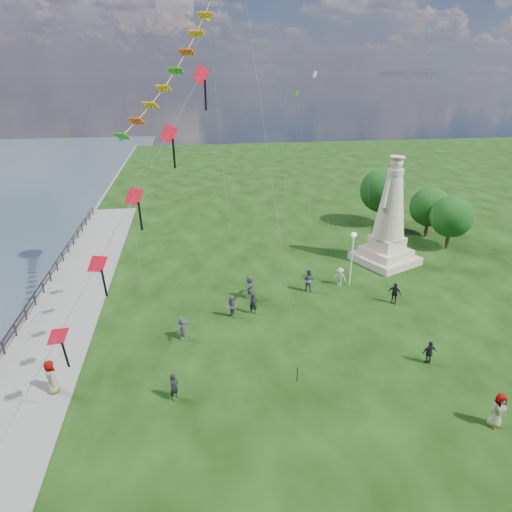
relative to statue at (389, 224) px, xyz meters
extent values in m
cube|color=slate|center=(-28.75, -7.59, -3.76)|extent=(0.30, 160.00, 0.60)
cube|color=slate|center=(-26.25, -9.59, -3.51)|extent=(5.00, 60.00, 0.10)
cylinder|color=black|center=(-28.55, -9.59, -3.06)|extent=(0.11, 0.11, 1.00)
cylinder|color=black|center=(-28.55, -7.59, -3.06)|extent=(0.11, 0.11, 1.00)
cylinder|color=black|center=(-28.55, -5.59, -3.06)|extent=(0.11, 0.11, 1.00)
cylinder|color=black|center=(-28.55, -3.59, -3.06)|extent=(0.11, 0.11, 1.00)
cylinder|color=black|center=(-28.55, -1.59, -3.06)|extent=(0.11, 0.11, 1.00)
cylinder|color=black|center=(-28.55, 0.41, -3.06)|extent=(0.11, 0.11, 1.00)
cylinder|color=black|center=(-28.55, 2.41, -3.06)|extent=(0.11, 0.11, 1.00)
cylinder|color=black|center=(-28.55, 4.41, -3.06)|extent=(0.11, 0.11, 1.00)
cylinder|color=black|center=(-28.55, 6.41, -3.06)|extent=(0.11, 0.11, 1.00)
cylinder|color=black|center=(-28.55, 8.41, -3.06)|extent=(0.11, 0.11, 1.00)
cylinder|color=black|center=(-28.55, 10.41, -3.06)|extent=(0.11, 0.11, 1.00)
cylinder|color=black|center=(-28.55, 12.41, -3.06)|extent=(0.11, 0.11, 1.00)
cylinder|color=black|center=(-28.55, 14.41, -3.06)|extent=(0.11, 0.11, 1.00)
cylinder|color=black|center=(-28.55, 16.41, -3.06)|extent=(0.11, 0.11, 1.00)
cylinder|color=black|center=(-28.55, 18.41, -3.06)|extent=(0.11, 0.11, 1.00)
cube|color=black|center=(-28.55, -7.59, -2.58)|extent=(0.06, 52.00, 0.06)
cube|color=black|center=(-28.55, -7.59, -3.01)|extent=(0.06, 52.00, 0.06)
cube|color=beige|center=(0.00, 0.00, -3.23)|extent=(6.09, 6.09, 0.66)
cube|color=beige|center=(0.00, 0.00, -2.57)|extent=(4.64, 4.64, 0.66)
cube|color=beige|center=(0.00, 0.00, -1.69)|extent=(3.19, 3.19, 1.10)
cylinder|color=beige|center=(0.00, 0.00, 4.60)|extent=(1.74, 1.74, 0.44)
sphere|color=beige|center=(0.00, 0.00, 5.28)|extent=(1.01, 1.01, 1.01)
cylinder|color=beige|center=(0.00, 0.00, 5.81)|extent=(1.21, 1.21, 0.11)
cylinder|color=silver|center=(-4.81, -4.02, -1.45)|extent=(0.13, 0.13, 4.21)
sphere|color=white|center=(-4.81, -4.02, 0.78)|extent=(0.42, 0.42, 0.42)
cylinder|color=#382314|center=(6.94, 5.39, -2.57)|extent=(0.36, 0.36, 1.99)
sphere|color=#143C10|center=(6.94, 5.39, -0.33)|extent=(3.97, 3.97, 3.97)
cylinder|color=#382314|center=(7.33, 2.16, -2.58)|extent=(0.36, 0.36, 1.97)
sphere|color=#143C10|center=(7.33, 2.16, -0.36)|extent=(3.93, 3.93, 3.93)
cylinder|color=#382314|center=(3.80, 9.81, -2.34)|extent=(0.36, 0.36, 2.43)
sphere|color=#143C10|center=(3.80, 9.81, 0.39)|extent=(4.86, 4.86, 4.86)
imported|color=black|center=(-18.38, -14.95, -2.79)|extent=(0.65, 0.66, 1.54)
imported|color=#595960|center=(-14.62, -7.38, -2.73)|extent=(0.83, 0.95, 1.67)
imported|color=black|center=(-3.79, -14.24, -2.83)|extent=(0.86, 0.45, 1.47)
imported|color=#595960|center=(-3.17, -19.26, -2.63)|extent=(0.98, 0.67, 1.87)
imported|color=#595960|center=(-17.96, -9.44, -2.78)|extent=(1.25, 1.56, 1.56)
imported|color=black|center=(-13.04, -7.08, -2.80)|extent=(0.62, 0.46, 1.52)
imported|color=#595960|center=(-8.32, -4.31, -2.61)|extent=(1.08, 1.01, 1.91)
imported|color=silver|center=(-5.58, -3.84, -2.80)|extent=(1.09, 1.01, 1.53)
imported|color=black|center=(-2.60, -7.22, -2.73)|extent=(1.05, 1.02, 1.65)
imported|color=#595960|center=(-24.72, -13.50, -2.60)|extent=(0.86, 1.07, 1.91)
imported|color=#595960|center=(-12.96, -4.80, -2.64)|extent=(1.50, 1.85, 1.85)
cube|color=red|center=(-23.04, -16.07, 1.52)|extent=(0.87, 0.64, 1.03)
cube|color=black|center=(-22.86, -16.17, 0.57)|extent=(0.10, 0.28, 1.48)
cube|color=red|center=(-21.29, -14.45, 4.14)|extent=(0.87, 0.64, 1.03)
cube|color=black|center=(-21.11, -14.55, 3.19)|extent=(0.10, 0.28, 1.48)
cube|color=red|center=(-19.55, -12.83, 6.76)|extent=(0.87, 0.64, 1.03)
cube|color=black|center=(-19.37, -12.93, 5.81)|extent=(0.10, 0.28, 1.48)
cube|color=red|center=(-17.80, -11.21, 9.38)|extent=(0.87, 0.64, 1.03)
cube|color=black|center=(-17.62, -11.31, 8.43)|extent=(0.10, 0.28, 1.48)
cube|color=red|center=(-16.06, -9.59, 12.00)|extent=(0.87, 0.64, 1.03)
cube|color=black|center=(-15.88, -9.69, 11.05)|extent=(0.10, 0.28, 1.48)
cylinder|color=black|center=(-11.75, -14.59, -3.11)|extent=(0.06, 0.06, 0.90)
cube|color=#EAAC13|center=(-15.85, -11.88, 14.40)|extent=(0.71, 0.66, 0.19)
cube|color=#EAAC13|center=(-16.28, -12.53, 13.64)|extent=(0.70, 0.68, 0.21)
cube|color=#F1460F|center=(-16.74, -13.17, 12.89)|extent=(0.69, 0.69, 0.23)
cube|color=#259C1C|center=(-17.23, -13.82, 12.19)|extent=(0.68, 0.69, 0.25)
cube|color=#EAAC13|center=(-17.74, -14.46, 11.54)|extent=(0.66, 0.69, 0.27)
cube|color=#EAAC13|center=(-18.26, -15.09, 10.95)|extent=(0.64, 0.68, 0.28)
cube|color=#F1460F|center=(-18.78, -15.71, 10.42)|extent=(0.62, 0.67, 0.30)
cube|color=#259C1C|center=(-19.30, -16.33, 9.97)|extent=(0.60, 0.66, 0.31)
cube|color=#156C82|center=(-22.13, 3.18, 7.31)|extent=(0.51, 0.39, 0.57)
cylinder|color=#595959|center=(-21.63, 0.68, 1.90)|extent=(1.02, 5.02, 10.83)
cube|color=silver|center=(-5.87, 5.08, 12.01)|extent=(0.51, 0.39, 0.57)
cylinder|color=#595959|center=(-5.37, 2.58, 4.25)|extent=(1.02, 5.02, 15.53)
cylinder|color=#595959|center=(-0.72, 5.27, 7.78)|extent=(1.02, 5.02, 22.59)
cube|color=#EAAC13|center=(-14.39, 9.72, 16.59)|extent=(0.51, 0.39, 0.57)
cylinder|color=#595959|center=(-13.89, 7.22, 6.54)|extent=(1.02, 5.02, 20.10)
cube|color=#259C1C|center=(-5.43, 12.70, 10.24)|extent=(0.51, 0.39, 0.57)
cylinder|color=#595959|center=(-4.93, 10.20, 3.36)|extent=(1.02, 5.02, 13.75)
cylinder|color=#595959|center=(-8.99, 3.98, 9.47)|extent=(1.02, 5.02, 25.96)
cube|color=#156C82|center=(2.56, 2.82, 15.44)|extent=(0.51, 0.39, 0.57)
cylinder|color=#595959|center=(3.06, 0.32, 5.97)|extent=(1.02, 5.02, 18.96)
camera|label=1|loc=(-16.97, -33.00, 12.07)|focal=30.00mm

